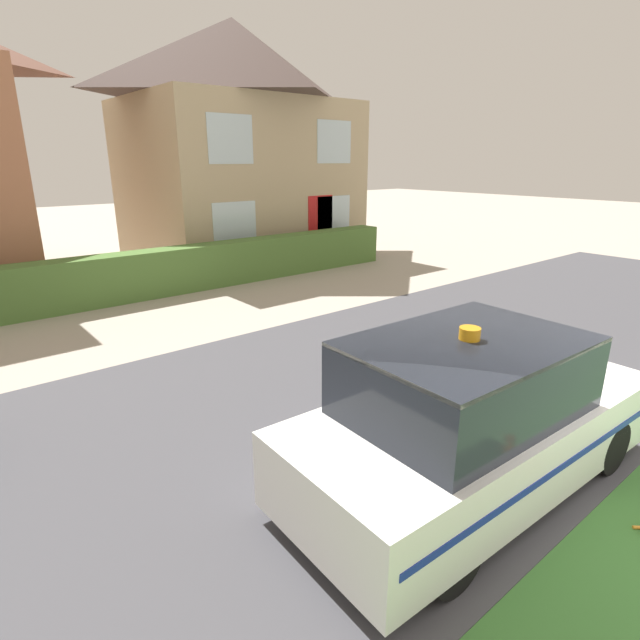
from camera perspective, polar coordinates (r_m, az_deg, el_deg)
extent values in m
cube|color=#424247|center=(7.36, 5.42, -7.98)|extent=(28.00, 6.48, 0.01)
cube|color=#4C7233|center=(12.74, -20.10, 4.79)|extent=(15.54, 0.68, 1.12)
cylinder|color=black|center=(6.27, 30.03, -12.35)|extent=(0.59, 0.22, 0.58)
cylinder|color=black|center=(6.86, 18.48, -8.14)|extent=(0.59, 0.22, 0.58)
cylinder|color=black|center=(4.34, 14.77, -24.80)|extent=(0.59, 0.22, 0.58)
cylinder|color=black|center=(5.16, 1.07, -16.35)|extent=(0.59, 0.22, 0.58)
cube|color=white|center=(5.42, 17.35, -12.41)|extent=(4.24, 1.87, 0.75)
cube|color=#232833|center=(4.90, 16.31, -6.06)|extent=(2.28, 1.62, 0.71)
cube|color=white|center=(4.77, 16.66, -2.35)|extent=(2.28, 1.62, 0.04)
cube|color=navy|center=(5.04, 25.56, -15.20)|extent=(3.96, 0.16, 0.07)
cube|color=navy|center=(5.85, 10.56, -8.86)|extent=(3.96, 0.16, 0.07)
cylinder|color=orange|center=(4.75, 16.74, -1.49)|extent=(0.19, 0.19, 0.11)
cube|color=tan|center=(18.09, -9.22, 15.50)|extent=(6.83, 5.64, 5.05)
pyramid|color=#473833|center=(18.33, -9.86, 27.25)|extent=(7.18, 5.92, 2.43)
cube|color=red|center=(16.64, 0.05, 10.43)|extent=(1.00, 0.02, 2.10)
cube|color=silver|center=(14.79, -9.68, 10.67)|extent=(1.40, 0.02, 1.30)
cube|color=silver|center=(16.97, 1.58, 11.81)|extent=(1.40, 0.02, 1.30)
cube|color=silver|center=(14.69, -10.18, 19.69)|extent=(1.40, 0.02, 1.30)
cube|color=silver|center=(16.88, 1.65, 19.68)|extent=(1.40, 0.02, 1.30)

